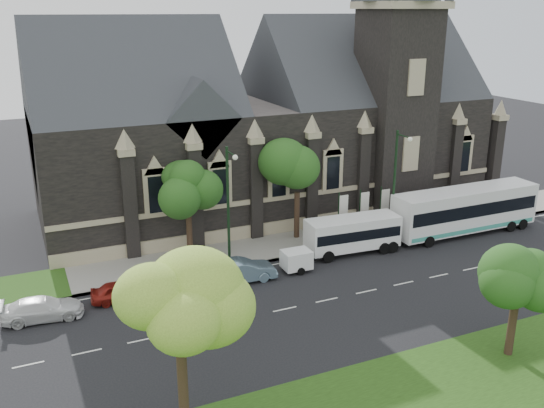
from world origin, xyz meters
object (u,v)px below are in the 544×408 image
tree_park_near (183,306)px  banner_flag_center (363,208)px  tour_coach (465,209)px  tree_walk_right (299,169)px  sedan (242,271)px  shuttle_bus (353,233)px  street_lamp_near (396,179)px  tree_park_east (519,275)px  banner_flag_left (342,211)px  box_trailer (297,260)px  tree_walk_left (189,183)px  car_far_white (42,309)px  street_lamp_mid (229,202)px  banner_flag_right (383,205)px  car_far_red (122,291)px

tree_park_near → banner_flag_center: size_ratio=2.14×
banner_flag_center → tour_coach: size_ratio=0.30×
tree_walk_right → sedan: tree_walk_right is taller
shuttle_bus → sedan: (-9.65, -1.31, -0.84)m
street_lamp_near → tour_coach: bearing=-10.1°
tree_park_east → banner_flag_left: 18.46m
box_trailer → sedan: (-4.19, 0.03, -0.09)m
tree_walk_right → banner_flag_center: (5.08, -1.71, -3.43)m
banner_flag_center → banner_flag_left: bearing=180.0°
tree_walk_left → street_lamp_near: (15.80, -3.61, -0.62)m
tree_park_near → tree_park_east: (17.95, -0.55, -1.80)m
box_trailer → shuttle_bus: bearing=14.8°
tree_park_near → car_far_white: tree_park_near is taller
tree_park_near → street_lamp_near: size_ratio=0.95×
street_lamp_mid → banner_flag_left: street_lamp_mid is taller
tree_park_near → banner_flag_right: tree_park_near is taller
street_lamp_near → street_lamp_mid: size_ratio=1.00×
shuttle_bus → car_far_red: bearing=-173.4°
car_far_red → banner_flag_left: bearing=-73.2°
banner_flag_right → sedan: 14.96m
street_lamp_near → tree_park_near: bearing=-143.9°
box_trailer → car_far_red: bearing=178.7°
car_far_red → box_trailer: bearing=-86.8°
tree_walk_left → street_lamp_near: 16.22m
street_lamp_mid → banner_flag_right: (14.29, 1.91, -2.73)m
street_lamp_mid → car_far_white: bearing=-170.2°
street_lamp_mid → box_trailer: (4.19, -2.26, -4.23)m
tree_walk_right → tour_coach: 14.46m
banner_flag_right → street_lamp_mid: bearing=-172.4°
street_lamp_near → banner_flag_right: (0.29, 1.91, -2.73)m
tree_park_east → tree_walk_left: 23.36m
tree_walk_left → sedan: tree_walk_left is taller
shuttle_bus → car_far_red: (-17.72, -0.86, -0.96)m
street_lamp_near → banner_flag_left: 4.99m
banner_flag_right → tree_walk_left: bearing=174.0°
banner_flag_right → tour_coach: banner_flag_right is taller
tree_park_near → car_far_white: 15.64m
sedan → banner_flag_left: bearing=-64.5°
tree_park_east → tour_coach: (10.17, 15.29, -2.54)m
street_lamp_mid → street_lamp_near: bearing=0.0°
tree_park_near → sedan: (7.77, 13.64, -5.63)m
street_lamp_mid → sedan: bearing=-90.0°
tree_walk_right → banner_flag_center: bearing=-18.6°
banner_flag_center → car_far_red: (-20.35, -3.68, -1.72)m
tour_coach → car_far_red: tour_coach is taller
banner_flag_center → banner_flag_right: (2.00, 0.00, 0.00)m
street_lamp_mid → tree_park_east: bearing=-58.2°
banner_flag_right → car_far_white: 27.57m
tree_walk_left → tour_coach: bearing=-12.1°
sedan → banner_flag_center: bearing=-67.8°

